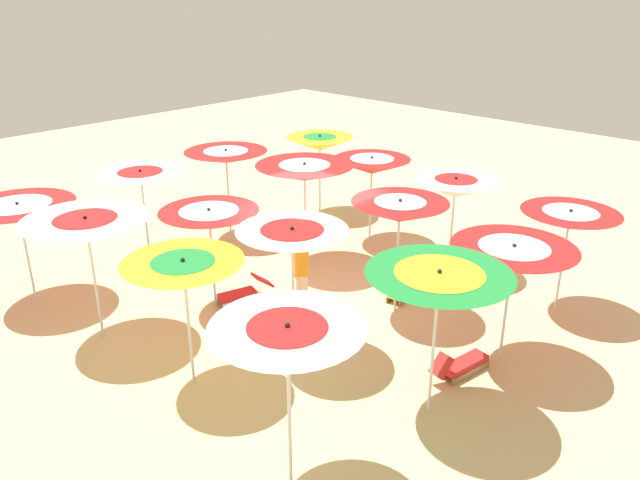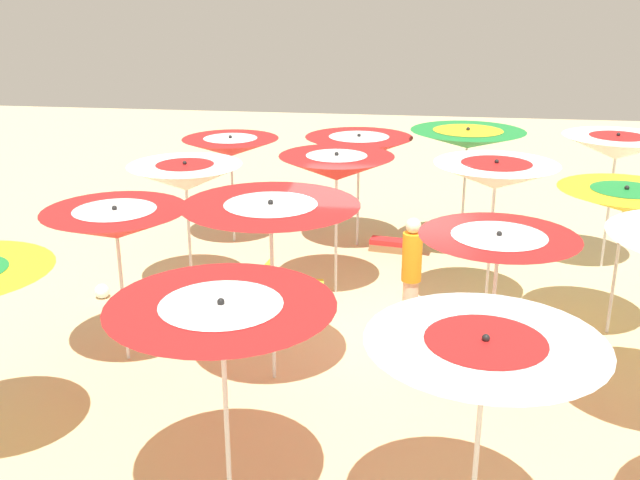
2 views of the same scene
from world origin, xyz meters
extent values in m
cube|color=beige|center=(0.00, 0.00, -0.02)|extent=(40.17, 40.17, 0.04)
cylinder|color=silver|center=(4.04, -1.23, 1.08)|extent=(0.05, 0.05, 2.16)
cone|color=red|center=(4.04, -1.23, 2.16)|extent=(2.15, 2.15, 0.32)
cone|color=white|center=(4.04, -1.23, 2.24)|extent=(1.16, 1.16, 0.17)
sphere|color=black|center=(4.04, -1.23, 2.35)|extent=(0.07, 0.07, 0.07)
cylinder|color=silver|center=(4.26, 1.15, 1.04)|extent=(0.05, 0.05, 2.07)
cone|color=white|center=(4.26, 1.15, 2.07)|extent=(2.10, 2.10, 0.32)
cone|color=red|center=(4.26, 1.15, 2.16)|extent=(1.05, 1.05, 0.16)
sphere|color=black|center=(4.26, 1.15, 2.26)|extent=(0.07, 0.07, 0.07)
cylinder|color=silver|center=(1.05, -3.53, 1.01)|extent=(0.05, 0.05, 2.03)
cone|color=red|center=(1.05, -3.53, 2.03)|extent=(1.96, 1.96, 0.40)
cone|color=white|center=(1.05, -3.53, 2.12)|extent=(1.12, 1.12, 0.23)
sphere|color=black|center=(1.05, -3.53, 2.26)|extent=(0.07, 0.07, 0.07)
cylinder|color=silver|center=(1.27, -1.34, 1.14)|extent=(0.05, 0.05, 2.28)
cone|color=red|center=(1.27, -1.34, 2.28)|extent=(2.28, 2.28, 0.38)
cone|color=white|center=(1.27, -1.34, 2.37)|extent=(1.19, 1.19, 0.20)
sphere|color=black|center=(1.27, -1.34, 2.50)|extent=(0.07, 0.07, 0.07)
cylinder|color=silver|center=(1.12, 1.53, 0.98)|extent=(0.05, 0.05, 1.96)
cone|color=red|center=(1.12, 1.53, 1.96)|extent=(2.01, 2.01, 0.36)
cone|color=white|center=(1.12, 1.53, 2.04)|extent=(1.19, 1.19, 0.21)
sphere|color=black|center=(1.12, 1.53, 2.17)|extent=(0.07, 0.07, 0.07)
cylinder|color=silver|center=(-1.50, -3.38, 1.02)|extent=(0.05, 0.05, 2.04)
cone|color=white|center=(-1.50, -3.38, 2.04)|extent=(1.91, 1.91, 0.45)
cone|color=red|center=(-1.50, -3.38, 2.15)|extent=(0.96, 0.96, 0.22)
sphere|color=black|center=(-1.50, -3.38, 2.29)|extent=(0.07, 0.07, 0.07)
cylinder|color=silver|center=(-1.80, -0.88, 1.11)|extent=(0.05, 0.05, 2.21)
cone|color=red|center=(-1.80, -0.88, 2.21)|extent=(1.92, 1.92, 0.42)
cone|color=white|center=(-1.80, -0.88, 2.32)|extent=(1.02, 1.02, 0.22)
sphere|color=black|center=(-1.80, -0.88, 2.45)|extent=(0.07, 0.07, 0.07)
cylinder|color=silver|center=(-1.43, 1.67, 1.13)|extent=(0.05, 0.05, 2.26)
cone|color=white|center=(-1.43, 1.67, 2.26)|extent=(1.95, 1.95, 0.41)
cone|color=red|center=(-1.43, 1.67, 2.36)|extent=(1.09, 1.09, 0.23)
sphere|color=black|center=(-1.43, 1.67, 2.50)|extent=(0.07, 0.07, 0.07)
cylinder|color=silver|center=(-0.81, 3.48, 1.06)|extent=(0.05, 0.05, 2.12)
cone|color=yellow|center=(-0.81, 3.48, 2.12)|extent=(1.96, 1.96, 0.33)
cone|color=#1E8C38|center=(-0.81, 3.48, 2.20)|extent=(1.02, 1.02, 0.17)
sphere|color=black|center=(-0.81, 3.48, 2.31)|extent=(0.07, 0.07, 0.07)
cylinder|color=silver|center=(-4.18, -3.30, 0.99)|extent=(0.05, 0.05, 1.98)
cone|color=red|center=(-4.18, -3.30, 1.98)|extent=(1.94, 1.94, 0.36)
cone|color=white|center=(-4.18, -3.30, 2.07)|extent=(1.08, 1.08, 0.20)
sphere|color=black|center=(-4.18, -3.30, 2.20)|extent=(0.07, 0.07, 0.07)
cylinder|color=silver|center=(-4.29, -0.74, 1.01)|extent=(0.05, 0.05, 2.03)
cone|color=red|center=(-4.29, -0.74, 2.03)|extent=(2.12, 2.12, 0.44)
cone|color=white|center=(-4.29, -0.74, 2.13)|extent=(1.19, 1.19, 0.25)
sphere|color=black|center=(-4.29, -0.74, 2.28)|extent=(0.07, 0.07, 0.07)
cylinder|color=silver|center=(-4.17, 1.35, 1.14)|extent=(0.05, 0.05, 2.28)
cone|color=#1E8C38|center=(-4.17, 1.35, 2.28)|extent=(2.18, 2.18, 0.34)
cone|color=yellow|center=(-4.17, 1.35, 2.35)|extent=(1.33, 1.33, 0.21)
sphere|color=black|center=(-4.17, 1.35, 2.48)|extent=(0.07, 0.07, 0.07)
cylinder|color=silver|center=(-3.74, 3.99, 1.15)|extent=(0.05, 0.05, 2.29)
cone|color=white|center=(-3.74, 3.99, 2.29)|extent=(1.96, 1.96, 0.43)
cone|color=red|center=(-3.74, 3.99, 2.40)|extent=(1.00, 1.00, 0.22)
sphere|color=black|center=(-3.74, 3.99, 2.54)|extent=(0.07, 0.07, 0.07)
cube|color=silver|center=(0.72, 1.18, 0.07)|extent=(0.26, 0.78, 0.14)
cube|color=silver|center=(1.03, 1.08, 0.07)|extent=(0.26, 0.78, 0.14)
cube|color=red|center=(0.87, 1.13, 0.19)|extent=(0.54, 0.87, 0.10)
cube|color=red|center=(0.70, 0.55, 0.39)|extent=(0.43, 0.50, 0.33)
cube|color=olive|center=(-3.86, 0.01, 0.07)|extent=(0.19, 0.95, 0.14)
cube|color=olive|center=(-4.17, 0.06, 0.07)|extent=(0.19, 0.95, 0.14)
cube|color=red|center=(-4.02, 0.03, 0.19)|extent=(0.46, 0.99, 0.10)
cube|color=red|center=(-3.92, 0.64, 0.39)|extent=(0.35, 0.35, 0.34)
cube|color=olive|center=(-1.70, -1.51, 0.07)|extent=(0.17, 0.86, 0.14)
cube|color=olive|center=(-1.40, -1.46, 0.07)|extent=(0.17, 0.86, 0.14)
cube|color=yellow|center=(-1.55, -1.49, 0.19)|extent=(0.44, 0.90, 0.10)
cube|color=yellow|center=(-1.45, -2.09, 0.45)|extent=(0.36, 0.44, 0.45)
cylinder|color=beige|center=(-0.40, 0.44, 0.43)|extent=(0.24, 0.24, 0.86)
cylinder|color=orange|center=(-0.40, 0.44, 1.23)|extent=(0.30, 0.30, 0.75)
sphere|color=beige|center=(-0.40, 0.44, 1.73)|extent=(0.23, 0.23, 0.23)
sphere|color=white|center=(-0.95, -4.80, 0.13)|extent=(0.25, 0.25, 0.25)
camera|label=1|loc=(-8.50, 8.41, 6.35)|focal=34.76mm
camera|label=2|loc=(10.13, 0.57, 5.14)|focal=41.83mm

